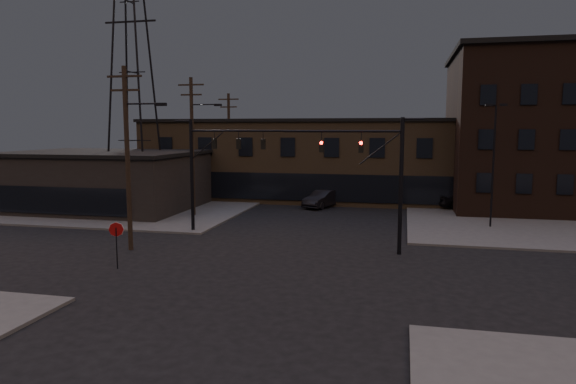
# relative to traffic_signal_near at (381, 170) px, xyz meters

# --- Properties ---
(ground) EXTENTS (140.00, 140.00, 0.00)m
(ground) POSITION_rel_traffic_signal_near_xyz_m (-5.36, -4.50, -4.93)
(ground) COLOR black
(ground) RESTS_ON ground
(sidewalk_nw) EXTENTS (30.00, 30.00, 0.15)m
(sidewalk_nw) POSITION_rel_traffic_signal_near_xyz_m (-27.36, 17.50, -4.86)
(sidewalk_nw) COLOR #474744
(sidewalk_nw) RESTS_ON ground
(building_row) EXTENTS (40.00, 12.00, 8.00)m
(building_row) POSITION_rel_traffic_signal_near_xyz_m (-5.36, 23.50, -0.93)
(building_row) COLOR brown
(building_row) RESTS_ON ground
(building_left) EXTENTS (16.00, 12.00, 5.00)m
(building_left) POSITION_rel_traffic_signal_near_xyz_m (-25.36, 11.50, -2.43)
(building_left) COLOR black
(building_left) RESTS_ON ground
(traffic_signal_near) EXTENTS (7.12, 0.24, 8.00)m
(traffic_signal_near) POSITION_rel_traffic_signal_near_xyz_m (0.00, 0.00, 0.00)
(traffic_signal_near) COLOR black
(traffic_signal_near) RESTS_ON ground
(traffic_signal_far) EXTENTS (7.12, 0.24, 8.00)m
(traffic_signal_far) POSITION_rel_traffic_signal_near_xyz_m (-12.07, 3.50, 0.08)
(traffic_signal_far) COLOR black
(traffic_signal_far) RESTS_ON ground
(stop_sign) EXTENTS (0.72, 0.33, 2.48)m
(stop_sign) POSITION_rel_traffic_signal_near_xyz_m (-13.36, -6.49, -3.09)
(stop_sign) COLOR black
(stop_sign) RESTS_ON ground
(utility_pole_near) EXTENTS (3.70, 0.28, 11.00)m
(utility_pole_near) POSITION_rel_traffic_signal_near_xyz_m (-14.79, -2.50, 0.94)
(utility_pole_near) COLOR black
(utility_pole_near) RESTS_ON ground
(utility_pole_mid) EXTENTS (3.70, 0.28, 11.50)m
(utility_pole_mid) POSITION_rel_traffic_signal_near_xyz_m (-15.79, 9.50, 1.19)
(utility_pole_mid) COLOR black
(utility_pole_mid) RESTS_ON ground
(utility_pole_far) EXTENTS (2.20, 0.28, 11.00)m
(utility_pole_far) POSITION_rel_traffic_signal_near_xyz_m (-16.86, 21.50, 0.85)
(utility_pole_far) COLOR black
(utility_pole_far) RESTS_ON ground
(transmission_tower) EXTENTS (7.00, 7.00, 25.00)m
(transmission_tower) POSITION_rel_traffic_signal_near_xyz_m (-23.36, 13.50, 7.57)
(transmission_tower) COLOR black
(transmission_tower) RESTS_ON ground
(lot_light_a) EXTENTS (1.50, 0.28, 9.14)m
(lot_light_a) POSITION_rel_traffic_signal_near_xyz_m (7.64, 9.50, 0.58)
(lot_light_a) COLOR black
(lot_light_a) RESTS_ON ground
(lot_light_b) EXTENTS (1.50, 0.28, 9.14)m
(lot_light_b) POSITION_rel_traffic_signal_near_xyz_m (13.64, 14.50, 0.58)
(lot_light_b) COLOR black
(lot_light_b) RESTS_ON ground
(parked_car_lot_a) EXTENTS (5.42, 3.80, 1.71)m
(parked_car_lot_a) POSITION_rel_traffic_signal_near_xyz_m (6.70, 18.47, -3.92)
(parked_car_lot_a) COLOR black
(parked_car_lot_a) RESTS_ON sidewalk_ne
(parked_car_lot_b) EXTENTS (4.74, 2.38, 1.32)m
(parked_car_lot_b) POSITION_rel_traffic_signal_near_xyz_m (14.47, 16.99, -4.12)
(parked_car_lot_b) COLOR #B4B5B7
(parked_car_lot_b) RESTS_ON sidewalk_ne
(car_crossing) EXTENTS (3.47, 5.16, 1.61)m
(car_crossing) POSITION_rel_traffic_signal_near_xyz_m (-6.04, 16.94, -4.13)
(car_crossing) COLOR black
(car_crossing) RESTS_ON ground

